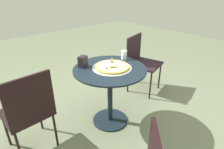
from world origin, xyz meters
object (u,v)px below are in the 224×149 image
pizza_server (112,62)px  napkin_dispenser (83,62)px  patio_chair_far (141,59)px  patio_table (110,83)px  patio_chair_near (28,109)px  drinking_cup (124,55)px  pizza_on_tray (112,67)px

pizza_server → napkin_dispenser: size_ratio=1.54×
pizza_server → patio_chair_far: bearing=-162.3°
napkin_dispenser → patio_table: bearing=-75.1°
napkin_dispenser → pizza_server: bearing=-66.6°
patio_table → patio_chair_near: bearing=-10.5°
patio_table → drinking_cup: 0.41m
pizza_server → napkin_dispenser: 0.33m
pizza_on_tray → patio_chair_far: bearing=-161.2°
patio_table → patio_chair_far: 0.94m
patio_table → napkin_dispenser: size_ratio=6.56×
pizza_server → patio_chair_far: (-0.84, -0.27, -0.26)m
napkin_dispenser → pizza_on_tray: bearing=-72.6°
pizza_on_tray → patio_chair_near: 0.95m
napkin_dispenser → patio_chair_near: (0.68, 0.07, -0.28)m
patio_chair_near → patio_chair_far: 1.77m
drinking_cup → pizza_on_tray: bearing=19.3°
pizza_server → drinking_cup: (-0.27, -0.08, 0.00)m
napkin_dispenser → patio_chair_near: size_ratio=0.14×
patio_table → patio_chair_near: (0.88, -0.16, -0.02)m
napkin_dispenser → patio_chair_far: patio_chair_far is taller
patio_table → napkin_dispenser: 0.40m
pizza_server → patio_table: bearing=20.9°
pizza_server → pizza_on_tray: bearing=50.0°
napkin_dispenser → patio_chair_far: size_ratio=0.14×
pizza_on_tray → napkin_dispenser: size_ratio=3.51×
patio_chair_near → patio_table: bearing=169.5°
pizza_on_tray → pizza_server: pizza_server is taller
patio_table → napkin_dispenser: bearing=-50.1°
pizza_on_tray → patio_chair_far: patio_chair_far is taller
pizza_server → patio_chair_near: bearing=-8.9°
pizza_server → patio_chair_far: patio_chair_far is taller
patio_table → drinking_cup: size_ratio=7.44×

